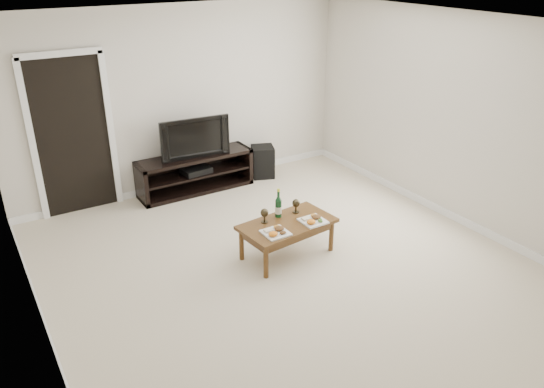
{
  "coord_description": "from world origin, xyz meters",
  "views": [
    {
      "loc": [
        -2.77,
        -4.14,
        3.22
      ],
      "look_at": [
        0.09,
        0.51,
        0.7
      ],
      "focal_mm": 35.0,
      "sensor_mm": 36.0,
      "label": 1
    }
  ],
  "objects": [
    {
      "name": "floor",
      "position": [
        0.0,
        0.0,
        0.0
      ],
      "size": [
        5.5,
        5.5,
        0.0
      ],
      "primitive_type": "plane",
      "color": "beige",
      "rests_on": "ground"
    },
    {
      "name": "back_wall",
      "position": [
        0.0,
        2.77,
        1.3
      ],
      "size": [
        5.0,
        0.04,
        2.6
      ],
      "primitive_type": "cube",
      "color": "beige",
      "rests_on": "ground"
    },
    {
      "name": "ceiling",
      "position": [
        0.0,
        0.0,
        2.62
      ],
      "size": [
        5.0,
        5.5,
        0.04
      ],
      "primitive_type": "cube",
      "color": "white",
      "rests_on": "back_wall"
    },
    {
      "name": "doorway",
      "position": [
        -1.55,
        2.73,
        1.02
      ],
      "size": [
        0.9,
        0.02,
        2.05
      ],
      "primitive_type": "cube",
      "color": "black",
      "rests_on": "ground"
    },
    {
      "name": "media_console",
      "position": [
        0.01,
        2.5,
        0.28
      ],
      "size": [
        1.68,
        0.45,
        0.55
      ],
      "primitive_type": "cube",
      "color": "black",
      "rests_on": "ground"
    },
    {
      "name": "television",
      "position": [
        0.01,
        2.5,
        0.84
      ],
      "size": [
        1.0,
        0.22,
        0.57
      ],
      "primitive_type": "imported",
      "rotation": [
        0.0,
        0.0,
        -0.09
      ],
      "color": "black",
      "rests_on": "media_console"
    },
    {
      "name": "av_receiver",
      "position": [
        0.02,
        2.48,
        0.33
      ],
      "size": [
        0.42,
        0.33,
        0.08
      ],
      "primitive_type": "cube",
      "rotation": [
        0.0,
        0.0,
        0.08
      ],
      "color": "black",
      "rests_on": "media_console"
    },
    {
      "name": "subwoofer",
      "position": [
        1.12,
        2.45,
        0.24
      ],
      "size": [
        0.42,
        0.42,
        0.49
      ],
      "primitive_type": "cube",
      "rotation": [
        0.0,
        0.0,
        -0.37
      ],
      "color": "black",
      "rests_on": "ground"
    },
    {
      "name": "coffee_table",
      "position": [
        0.16,
        0.28,
        0.21
      ],
      "size": [
        1.12,
        0.69,
        0.42
      ],
      "primitive_type": "cube",
      "rotation": [
        0.0,
        0.0,
        0.1
      ],
      "color": "brown",
      "rests_on": "ground"
    },
    {
      "name": "plate_left",
      "position": [
        -0.09,
        0.13,
        0.45
      ],
      "size": [
        0.27,
        0.27,
        0.07
      ],
      "primitive_type": "cube",
      "color": "white",
      "rests_on": "coffee_table"
    },
    {
      "name": "plate_right",
      "position": [
        0.41,
        0.14,
        0.45
      ],
      "size": [
        0.27,
        0.27,
        0.07
      ],
      "primitive_type": "cube",
      "color": "white",
      "rests_on": "coffee_table"
    },
    {
      "name": "wine_bottle",
      "position": [
        0.15,
        0.46,
        0.59
      ],
      "size": [
        0.07,
        0.07,
        0.35
      ],
      "primitive_type": "cylinder",
      "color": "#0E3417",
      "rests_on": "coffee_table"
    },
    {
      "name": "goblet_left",
      "position": [
        -0.06,
        0.42,
        0.51
      ],
      "size": [
        0.09,
        0.09,
        0.17
      ],
      "primitive_type": null,
      "color": "#312A1B",
      "rests_on": "coffee_table"
    },
    {
      "name": "goblet_right",
      "position": [
        0.38,
        0.44,
        0.51
      ],
      "size": [
        0.09,
        0.09,
        0.17
      ],
      "primitive_type": null,
      "color": "#312A1B",
      "rests_on": "coffee_table"
    }
  ]
}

